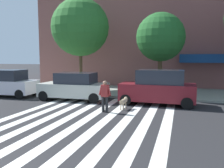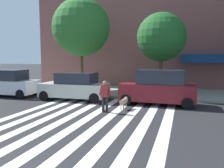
# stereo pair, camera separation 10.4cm
# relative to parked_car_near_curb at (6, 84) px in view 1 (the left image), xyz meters

# --- Properties ---
(ground_plane) EXTENTS (160.00, 160.00, 0.00)m
(ground_plane) POSITION_rel_parked_car_near_curb_xyz_m (7.98, -4.56, -0.92)
(ground_plane) COLOR #232326
(sidewalk_far) EXTENTS (80.00, 6.00, 0.15)m
(sidewalk_far) POSITION_rel_parked_car_near_curb_xyz_m (7.98, 4.45, -0.85)
(sidewalk_far) COLOR gray
(sidewalk_far) RESTS_ON ground_plane
(crosswalk_stripes) EXTENTS (7.65, 11.42, 0.01)m
(crosswalk_stripes) POSITION_rel_parked_car_near_curb_xyz_m (8.14, -4.56, -0.92)
(crosswalk_stripes) COLOR silver
(crosswalk_stripes) RESTS_ON ground_plane
(parked_car_near_curb) EXTENTS (4.58, 2.11, 1.94)m
(parked_car_near_curb) POSITION_rel_parked_car_near_curb_xyz_m (0.00, 0.00, 0.00)
(parked_car_near_curb) COLOR silver
(parked_car_near_curb) RESTS_ON ground_plane
(parked_car_behind_first) EXTENTS (4.48, 2.07, 1.83)m
(parked_car_behind_first) POSITION_rel_parked_car_near_curb_xyz_m (5.46, -0.00, -0.03)
(parked_car_behind_first) COLOR beige
(parked_car_behind_first) RESTS_ON ground_plane
(parked_car_third_in_line) EXTENTS (4.47, 2.07, 2.09)m
(parked_car_third_in_line) POSITION_rel_parked_car_near_curb_xyz_m (10.97, -0.00, 0.09)
(parked_car_third_in_line) COLOR maroon
(parked_car_third_in_line) RESTS_ON ground_plane
(street_tree_nearest) EXTENTS (4.62, 4.62, 7.40)m
(street_tree_nearest) POSITION_rel_parked_car_near_curb_xyz_m (4.37, 3.56, 4.31)
(street_tree_nearest) COLOR #4C3823
(street_tree_nearest) RESTS_ON sidewalk_far
(street_tree_middle) EXTENTS (3.57, 3.57, 5.95)m
(street_tree_middle) POSITION_rel_parked_car_near_curb_xyz_m (10.72, 3.59, 3.37)
(street_tree_middle) COLOR #4C3823
(street_tree_middle) RESTS_ON sidewalk_far
(pedestrian_dog_walker) EXTENTS (0.71, 0.28, 1.64)m
(pedestrian_dog_walker) POSITION_rel_parked_car_near_curb_xyz_m (8.52, -2.85, 0.00)
(pedestrian_dog_walker) COLOR black
(pedestrian_dog_walker) RESTS_ON ground_plane
(dog_on_leash) EXTENTS (0.33, 1.02, 0.65)m
(dog_on_leash) POSITION_rel_parked_car_near_curb_xyz_m (9.30, -1.94, -0.48)
(dog_on_leash) COLOR tan
(dog_on_leash) RESTS_ON ground_plane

